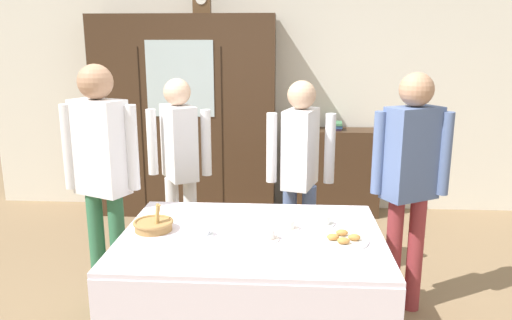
# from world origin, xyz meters

# --- Properties ---
(back_wall) EXTENTS (6.40, 0.10, 2.70)m
(back_wall) POSITION_xyz_m (0.00, 2.65, 1.35)
(back_wall) COLOR silver
(back_wall) RESTS_ON ground
(dining_table) EXTENTS (1.52, 1.12, 0.78)m
(dining_table) POSITION_xyz_m (0.00, -0.23, 0.67)
(dining_table) COLOR #3D2819
(dining_table) RESTS_ON ground
(wall_cabinet) EXTENTS (1.94, 0.46, 2.15)m
(wall_cabinet) POSITION_xyz_m (-0.90, 2.35, 1.08)
(wall_cabinet) COLOR #3D2819
(wall_cabinet) RESTS_ON ground
(mantel_clock) EXTENTS (0.18, 0.11, 0.24)m
(mantel_clock) POSITION_xyz_m (-0.69, 2.35, 2.27)
(mantel_clock) COLOR brown
(mantel_clock) RESTS_ON wall_cabinet
(bookshelf_low) EXTENTS (0.99, 0.35, 0.95)m
(bookshelf_low) POSITION_xyz_m (0.71, 2.41, 0.47)
(bookshelf_low) COLOR #3D2819
(bookshelf_low) RESTS_ON ground
(book_stack) EXTENTS (0.18, 0.23, 0.08)m
(book_stack) POSITION_xyz_m (0.71, 2.41, 0.99)
(book_stack) COLOR #664C7A
(book_stack) RESTS_ON bookshelf_low
(tea_cup_front_edge) EXTENTS (0.13, 0.13, 0.06)m
(tea_cup_front_edge) POSITION_xyz_m (0.43, -0.03, 0.80)
(tea_cup_front_edge) COLOR white
(tea_cup_front_edge) RESTS_ON dining_table
(tea_cup_near_left) EXTENTS (0.13, 0.13, 0.06)m
(tea_cup_near_left) POSITION_xyz_m (0.22, -0.11, 0.81)
(tea_cup_near_left) COLOR white
(tea_cup_near_left) RESTS_ON dining_table
(tea_cup_near_right) EXTENTS (0.13, 0.13, 0.06)m
(tea_cup_near_right) POSITION_xyz_m (0.10, -0.28, 0.81)
(tea_cup_near_right) COLOR white
(tea_cup_near_right) RESTS_ON dining_table
(tea_cup_far_left) EXTENTS (0.13, 0.13, 0.06)m
(tea_cup_far_left) POSITION_xyz_m (-0.28, -0.24, 0.81)
(tea_cup_far_left) COLOR white
(tea_cup_far_left) RESTS_ON dining_table
(bread_basket) EXTENTS (0.24, 0.24, 0.16)m
(bread_basket) POSITION_xyz_m (-0.59, -0.18, 0.81)
(bread_basket) COLOR #9E7542
(bread_basket) RESTS_ON dining_table
(pastry_plate) EXTENTS (0.28, 0.28, 0.05)m
(pastry_plate) POSITION_xyz_m (0.52, -0.28, 0.79)
(pastry_plate) COLOR white
(pastry_plate) RESTS_ON dining_table
(spoon_mid_right) EXTENTS (0.12, 0.02, 0.01)m
(spoon_mid_right) POSITION_xyz_m (-0.17, 0.19, 0.78)
(spoon_mid_right) COLOR silver
(spoon_mid_right) RESTS_ON dining_table
(spoon_far_right) EXTENTS (0.12, 0.02, 0.01)m
(spoon_far_right) POSITION_xyz_m (0.10, 0.21, 0.78)
(spoon_far_right) COLOR silver
(spoon_far_right) RESTS_ON dining_table
(person_behind_table_left) EXTENTS (0.52, 0.41, 1.60)m
(person_behind_table_left) POSITION_xyz_m (-0.67, 0.94, 0.97)
(person_behind_table_left) COLOR silver
(person_behind_table_left) RESTS_ON ground
(person_by_cabinet) EXTENTS (0.52, 0.40, 1.60)m
(person_by_cabinet) POSITION_xyz_m (0.30, 0.77, 0.97)
(person_by_cabinet) COLOR slate
(person_by_cabinet) RESTS_ON ground
(person_near_right_end) EXTENTS (0.52, 0.33, 1.74)m
(person_near_right_end) POSITION_xyz_m (-1.06, 0.28, 1.07)
(person_near_right_end) COLOR #33704C
(person_near_right_end) RESTS_ON ground
(person_beside_shelf) EXTENTS (0.52, 0.35, 1.68)m
(person_beside_shelf) POSITION_xyz_m (1.04, 0.38, 1.03)
(person_beside_shelf) COLOR #933338
(person_beside_shelf) RESTS_ON ground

